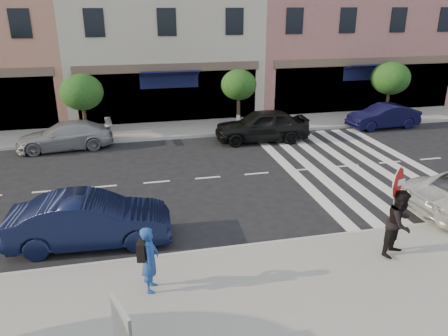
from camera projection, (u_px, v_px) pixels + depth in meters
ground at (232, 225)px, 13.51m from camera, size 120.00×120.00×0.00m
sidewalk_near at (271, 298)px, 10.07m from camera, size 60.00×4.50×0.15m
sidewalk_far at (183, 129)px, 23.51m from camera, size 60.00×3.00×0.15m
building_centre at (159, 19)px, 26.95m from camera, size 11.00×9.00×11.00m
building_east_mid at (339, 2)px, 29.09m from camera, size 13.00×9.00×13.00m
street_tree_wb at (82, 92)px, 21.50m from camera, size 2.10×2.10×3.06m
street_tree_c at (239, 85)px, 23.14m from camera, size 1.90×1.90×3.04m
street_tree_ea at (390, 78)px, 25.00m from camera, size 2.20×2.20×3.19m
stop_sign at (397, 191)px, 11.21m from camera, size 0.83×0.29×2.44m
photographer at (150, 259)px, 9.97m from camera, size 0.51×0.66×1.62m
walker at (400, 223)px, 11.38m from camera, size 1.12×1.06×1.83m
car_near_mid at (90, 220)px, 12.22m from camera, size 4.54×1.80×1.47m
car_far_left at (65, 136)px, 20.37m from camera, size 4.46×2.10×1.26m
car_far_mid at (262, 125)px, 21.50m from camera, size 4.68×2.06×1.57m
car_far_right at (383, 116)px, 23.81m from camera, size 3.97×1.55×1.29m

